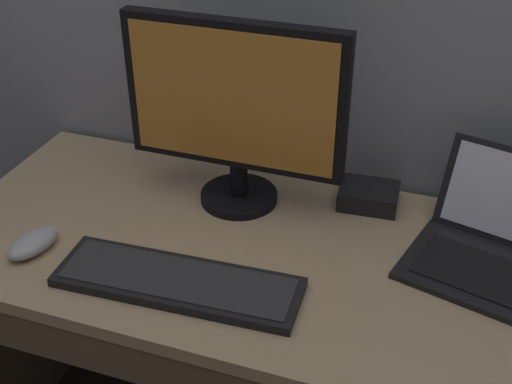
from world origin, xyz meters
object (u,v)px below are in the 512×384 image
at_px(laptop_black, 501,248).
at_px(external_monitor, 235,108).
at_px(computer_mouse, 33,243).
at_px(external_drive_box, 369,196).
at_px(wired_keyboard, 178,282).

bearing_deg(laptop_black, external_monitor, 176.37).
relative_size(computer_mouse, external_drive_box, 0.91).
distance_m(wired_keyboard, computer_mouse, 0.34).
bearing_deg(computer_mouse, wired_keyboard, 12.35).
bearing_deg(wired_keyboard, laptop_black, 25.05).
bearing_deg(laptop_black, wired_keyboard, -154.95).
bearing_deg(external_drive_box, computer_mouse, -147.39).
distance_m(laptop_black, external_drive_box, 0.32).
bearing_deg(external_monitor, external_drive_box, 18.05).
distance_m(laptop_black, wired_keyboard, 0.66).
height_order(wired_keyboard, external_drive_box, external_drive_box).
distance_m(external_monitor, external_drive_box, 0.38).
relative_size(laptop_black, computer_mouse, 3.22).
bearing_deg(external_monitor, wired_keyboard, -91.01).
relative_size(external_monitor, wired_keyboard, 0.99).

